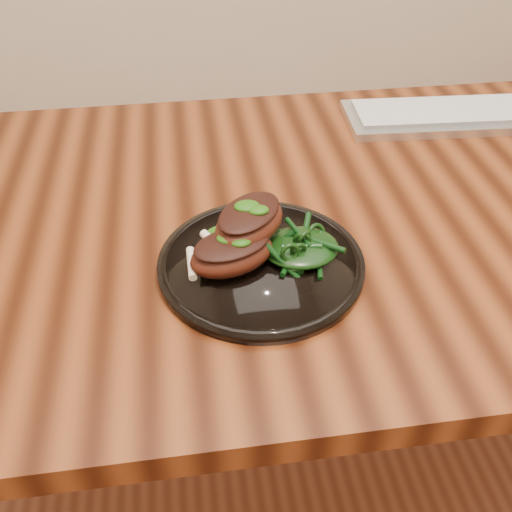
# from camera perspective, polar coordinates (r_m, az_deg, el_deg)

# --- Properties ---
(desk) EXTENTS (1.60, 0.80, 0.75)m
(desk) POSITION_cam_1_polar(r_m,az_deg,el_deg) (0.96, 10.36, 1.45)
(desk) COLOR black
(desk) RESTS_ON ground
(plate) EXTENTS (0.27, 0.27, 0.02)m
(plate) POSITION_cam_1_polar(r_m,az_deg,el_deg) (0.76, 0.50, -0.74)
(plate) COLOR black
(plate) RESTS_ON desk
(lamb_chop_front) EXTENTS (0.13, 0.11, 0.05)m
(lamb_chop_front) POSITION_cam_1_polar(r_m,az_deg,el_deg) (0.73, -2.48, 0.39)
(lamb_chop_front) COLOR #47180D
(lamb_chop_front) RESTS_ON plate
(lamb_chop_back) EXTENTS (0.13, 0.14, 0.05)m
(lamb_chop_back) POSITION_cam_1_polar(r_m,az_deg,el_deg) (0.75, -0.73, 3.48)
(lamb_chop_back) COLOR #47180D
(lamb_chop_back) RESTS_ON plate
(herb_smear) EXTENTS (0.07, 0.05, 0.00)m
(herb_smear) POSITION_cam_1_polar(r_m,az_deg,el_deg) (0.80, -2.57, 2.25)
(herb_smear) COLOR #134107
(herb_smear) RESTS_ON plate
(greens_heap) EXTENTS (0.10, 0.10, 0.04)m
(greens_heap) POSITION_cam_1_polar(r_m,az_deg,el_deg) (0.76, 4.50, 1.27)
(greens_heap) COLOR black
(greens_heap) RESTS_ON plate
(keyboard) EXTENTS (0.49, 0.17, 0.02)m
(keyboard) POSITION_cam_1_polar(r_m,az_deg,el_deg) (1.20, 20.74, 13.15)
(keyboard) COLOR silver
(keyboard) RESTS_ON desk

